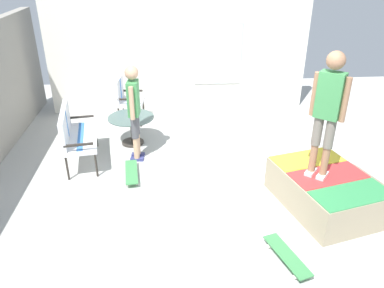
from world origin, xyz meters
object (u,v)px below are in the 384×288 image
person_skater (328,106)px  patio_chair_near_house (125,96)px  skate_ramp (327,190)px  person_watching (134,107)px  patio_table (132,125)px  skateboard_spare (287,256)px  skateboard_by_bench (131,172)px  patio_bench (73,132)px

person_skater → patio_chair_near_house: bearing=40.9°
skate_ramp → person_watching: (1.72, 2.89, 0.76)m
patio_chair_near_house → person_watching: (-1.75, -0.32, 0.41)m
patio_table → person_watching: (-0.64, -0.13, 0.62)m
skate_ramp → patio_chair_near_house: size_ratio=2.12×
skate_ramp → person_watching: person_watching is taller
skate_ramp → patio_table: size_ratio=2.41×
person_watching → skateboard_spare: (-2.82, -1.96, -0.94)m
skateboard_by_bench → skateboard_spare: 2.97m
skateboard_by_bench → patio_chair_near_house: bearing=5.9°
person_watching → person_skater: (-1.72, -2.69, 0.58)m
patio_table → skateboard_spare: bearing=-148.9°
person_skater → skate_ramp: bearing=-90.1°
person_watching → skateboard_spare: bearing=-145.1°
person_watching → skateboard_spare: size_ratio=2.12×
skateboard_spare → patio_chair_near_house: bearing=26.5°
skate_ramp → person_watching: size_ratio=1.24×
person_skater → skateboard_by_bench: size_ratio=2.20×
person_skater → skateboard_by_bench: bearing=68.9°
person_watching → patio_table: bearing=11.1°
patio_bench → person_watching: person_watching is taller
patio_chair_near_house → skateboard_by_bench: (-2.41, -0.25, -0.53)m
skate_ramp → skateboard_by_bench: size_ratio=2.66×
skate_ramp → skateboard_spare: 1.45m
skateboard_spare → person_skater: bearing=-33.4°
patio_chair_near_house → person_watching: size_ratio=0.58×
patio_table → skateboard_spare: 4.05m
person_watching → skate_ramp: bearing=-120.7°
skateboard_by_bench → skateboard_spare: same height
patio_chair_near_house → patio_table: patio_chair_near_house is taller
patio_table → person_skater: 3.86m
patio_chair_near_house → skateboard_spare: (-4.57, -2.28, -0.53)m
patio_bench → skateboard_spare: patio_bench is taller
patio_table → person_watching: bearing=-168.9°
skate_ramp → person_skater: (0.00, 0.21, 1.33)m
patio_bench → patio_table: size_ratio=1.46×
patio_bench → skateboard_by_bench: 1.28m
person_watching → skateboard_by_bench: (-0.66, 0.07, -0.94)m
skate_ramp → patio_table: (2.36, 3.02, 0.14)m
patio_chair_near_house → person_skater: bearing=-139.1°
patio_chair_near_house → person_watching: person_watching is taller
patio_bench → skateboard_spare: bearing=-132.1°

